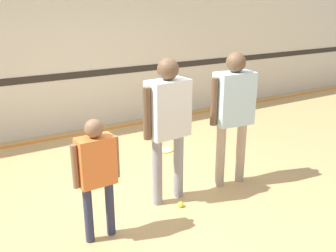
# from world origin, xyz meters

# --- Properties ---
(ground_plane) EXTENTS (16.00, 16.00, 0.00)m
(ground_plane) POSITION_xyz_m (0.00, 0.00, 0.00)
(ground_plane) COLOR tan
(wall_back) EXTENTS (16.00, 0.07, 3.20)m
(wall_back) POSITION_xyz_m (0.00, 2.99, 1.60)
(wall_back) COLOR silver
(wall_back) RESTS_ON ground_plane
(floor_stripe) EXTENTS (14.40, 0.10, 0.01)m
(floor_stripe) POSITION_xyz_m (0.00, 2.70, 0.00)
(floor_stripe) COLOR orange
(floor_stripe) RESTS_ON ground_plane
(person_instructor) EXTENTS (0.65, 0.31, 1.71)m
(person_instructor) POSITION_xyz_m (0.04, -0.12, 1.06)
(person_instructor) COLOR gray
(person_instructor) RESTS_ON ground_plane
(person_student_left) EXTENTS (0.48, 0.21, 1.27)m
(person_student_left) POSITION_xyz_m (-0.94, -0.43, 0.78)
(person_student_left) COLOR #2D334C
(person_student_left) RESTS_ON ground_plane
(person_student_right) EXTENTS (0.65, 0.31, 1.72)m
(person_student_right) POSITION_xyz_m (0.96, -0.16, 1.06)
(person_student_right) COLOR tan
(person_student_right) RESTS_ON ground_plane
(racket_spare_on_floor) EXTENTS (0.31, 0.53, 0.03)m
(racket_spare_on_floor) POSITION_xyz_m (0.80, 1.27, 0.01)
(racket_spare_on_floor) COLOR #C6D838
(racket_spare_on_floor) RESTS_ON ground_plane
(racket_second_spare) EXTENTS (0.42, 0.48, 0.03)m
(racket_second_spare) POSITION_xyz_m (-0.52, 1.15, 0.01)
(racket_second_spare) COLOR red
(racket_second_spare) RESTS_ON ground_plane
(tennis_ball_near_instructor) EXTENTS (0.07, 0.07, 0.07)m
(tennis_ball_near_instructor) POSITION_xyz_m (0.08, -0.35, 0.03)
(tennis_ball_near_instructor) COLOR #CCE038
(tennis_ball_near_instructor) RESTS_ON ground_plane
(tennis_ball_by_spare_racket) EXTENTS (0.07, 0.07, 0.07)m
(tennis_ball_by_spare_racket) POSITION_xyz_m (0.96, 1.09, 0.03)
(tennis_ball_by_spare_racket) COLOR #CCE038
(tennis_ball_by_spare_racket) RESTS_ON ground_plane
(tennis_ball_stray_left) EXTENTS (0.07, 0.07, 0.07)m
(tennis_ball_stray_left) POSITION_xyz_m (1.44, 0.64, 0.03)
(tennis_ball_stray_left) COLOR #CCE038
(tennis_ball_stray_left) RESTS_ON ground_plane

